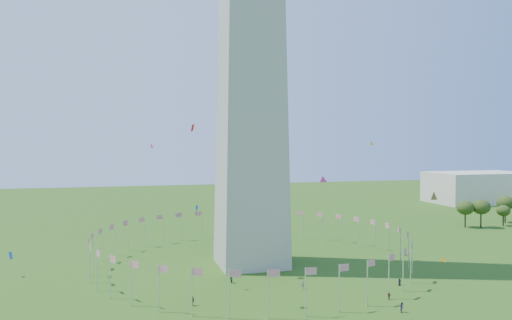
{
  "coord_description": "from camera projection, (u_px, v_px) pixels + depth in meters",
  "views": [
    {
      "loc": [
        -31.83,
        -74.47,
        31.73
      ],
      "look_at": [
        -2.65,
        35.0,
        27.78
      ],
      "focal_mm": 35.0,
      "sensor_mm": 36.0,
      "label": 1
    }
  ],
  "objects": [
    {
      "name": "kites_aloft",
      "position": [
        342.0,
        200.0,
        108.17
      ],
      "size": [
        128.19,
        75.11,
        36.62
      ],
      "color": "#CC2699",
      "rests_on": "ground"
    },
    {
      "name": "gov_building_east_a",
      "position": [
        478.0,
        187.0,
        264.41
      ],
      "size": [
        50.0,
        30.0,
        16.0
      ],
      "primitive_type": "cube",
      "color": "beige",
      "rests_on": "ground"
    },
    {
      "name": "flag_ring",
      "position": [
        251.0,
        247.0,
        129.35
      ],
      "size": [
        80.24,
        80.24,
        9.0
      ],
      "color": "silver",
      "rests_on": "ground"
    }
  ]
}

